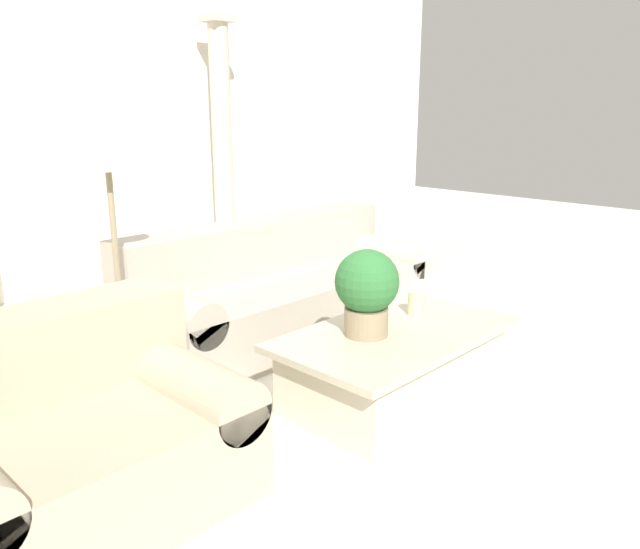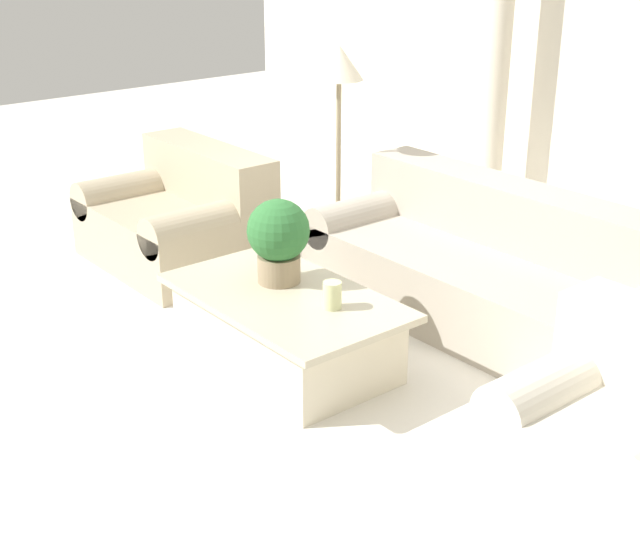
{
  "view_description": "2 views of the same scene",
  "coord_description": "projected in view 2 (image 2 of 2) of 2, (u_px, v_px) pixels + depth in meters",
  "views": [
    {
      "loc": [
        -2.7,
        -2.48,
        1.65
      ],
      "look_at": [
        -0.19,
        -0.06,
        0.69
      ],
      "focal_mm": 35.0,
      "sensor_mm": 36.0,
      "label": 1
    },
    {
      "loc": [
        3.53,
        -3.17,
        2.37
      ],
      "look_at": [
        0.05,
        -0.33,
        0.52
      ],
      "focal_mm": 50.0,
      "sensor_mm": 36.0,
      "label": 2
    }
  ],
  "objects": [
    {
      "name": "potted_plant",
      "position": [
        278.0,
        237.0,
        4.92
      ],
      "size": [
        0.35,
        0.35,
        0.48
      ],
      "color": "#937F60",
      "rests_on": "coffee_table"
    },
    {
      "name": "sofa_long",
      "position": [
        492.0,
        271.0,
        5.42
      ],
      "size": [
        2.38,
        0.95,
        0.81
      ],
      "color": "#ADA393",
      "rests_on": "ground_plane"
    },
    {
      "name": "pillar_candle",
      "position": [
        332.0,
        295.0,
        4.66
      ],
      "size": [
        0.1,
        0.1,
        0.15
      ],
      "color": "beige",
      "rests_on": "coffee_table"
    },
    {
      "name": "floor_lamp",
      "position": [
        339.0,
        86.0,
        5.97
      ],
      "size": [
        0.33,
        0.33,
        1.54
      ],
      "color": "gray",
      "rests_on": "ground_plane"
    },
    {
      "name": "armchair",
      "position": [
        621.0,
        425.0,
        3.8
      ],
      "size": [
        0.88,
        0.85,
        0.78
      ],
      "color": "beige",
      "rests_on": "ground_plane"
    },
    {
      "name": "ground_plane",
      "position": [
        357.0,
        339.0,
        5.28
      ],
      "size": [
        16.0,
        16.0,
        0.0
      ],
      "primitive_type": "plane",
      "color": "silver"
    },
    {
      "name": "loveseat",
      "position": [
        181.0,
        217.0,
        6.33
      ],
      "size": [
        1.28,
        0.95,
        0.81
      ],
      "color": "tan",
      "rests_on": "ground_plane"
    },
    {
      "name": "column_left",
      "position": [
        499.0,
        56.0,
        7.25
      ],
      "size": [
        0.28,
        0.28,
        2.46
      ],
      "color": "beige",
      "rests_on": "ground_plane"
    },
    {
      "name": "coffee_table",
      "position": [
        285.0,
        328.0,
        4.93
      ],
      "size": [
        1.38,
        0.81,
        0.42
      ],
      "color": "beige",
      "rests_on": "ground_plane"
    }
  ]
}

